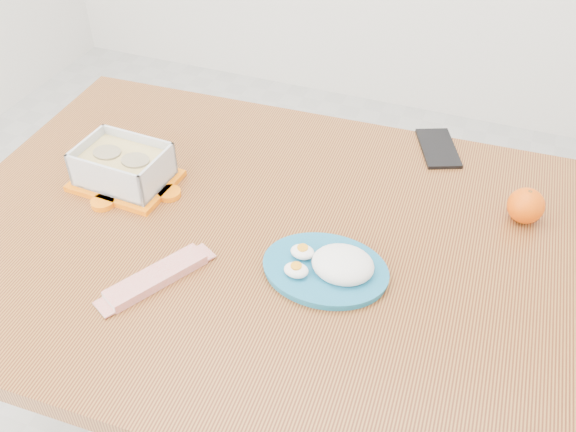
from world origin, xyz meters
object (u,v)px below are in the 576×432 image
(food_container, at_px, (123,167))
(smartphone, at_px, (438,148))
(orange_fruit, at_px, (526,206))
(rice_plate, at_px, (331,266))
(dining_table, at_px, (288,271))

(food_container, xyz_separation_m, smartphone, (0.59, 0.36, -0.04))
(orange_fruit, xyz_separation_m, rice_plate, (-0.31, -0.28, -0.02))
(smartphone, bearing_deg, orange_fruit, -65.35)
(dining_table, bearing_deg, rice_plate, -31.00)
(orange_fruit, relative_size, smartphone, 0.47)
(dining_table, height_order, smartphone, smartphone)
(smartphone, bearing_deg, dining_table, -140.54)
(food_container, height_order, orange_fruit, food_container)
(orange_fruit, bearing_deg, smartphone, 137.97)
(dining_table, xyz_separation_m, rice_plate, (0.10, -0.06, 0.10))
(dining_table, height_order, rice_plate, rice_plate)
(smartphone, bearing_deg, rice_plate, -126.06)
(dining_table, distance_m, smartphone, 0.46)
(food_container, distance_m, smartphone, 0.70)
(food_container, xyz_separation_m, orange_fruit, (0.80, 0.18, -0.01))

